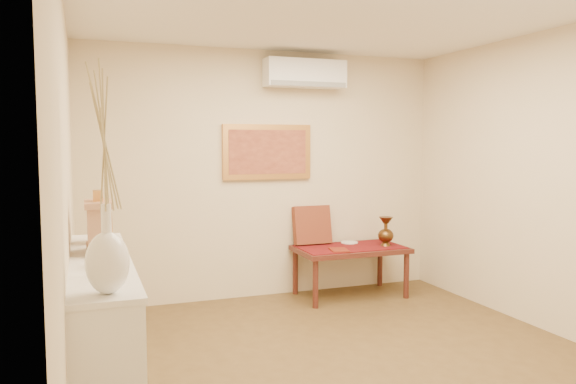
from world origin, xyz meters
name	(u,v)px	position (x,y,z in m)	size (l,w,h in m)	color
floor	(360,371)	(0.00, 0.00, 0.00)	(4.50, 4.50, 0.00)	brown
ceiling	(364,1)	(0.00, 0.00, 2.70)	(4.50, 4.50, 0.00)	white
wall_back	(267,175)	(0.00, 2.25, 1.35)	(4.00, 0.02, 2.70)	beige
wall_left	(67,201)	(-2.00, 0.00, 1.35)	(0.02, 4.50, 2.70)	beige
wall_right	(572,184)	(2.00, 0.00, 1.35)	(0.02, 4.50, 2.70)	beige
white_vase	(105,180)	(-1.81, -0.87, 1.52)	(0.21, 0.21, 1.09)	white
candlestick	(106,257)	(-1.80, -0.46, 1.08)	(0.09, 0.09, 0.19)	silver
brass_urn_small	(102,249)	(-1.81, -0.20, 1.08)	(0.09, 0.09, 0.19)	brown
table_cloth	(350,247)	(0.85, 1.88, 0.55)	(1.14, 0.59, 0.01)	maroon
brass_urn_tall	(386,228)	(1.24, 1.79, 0.76)	(0.18, 0.18, 0.39)	brown
plate	(349,242)	(0.94, 2.08, 0.56)	(0.20, 0.20, 0.01)	white
menu	(339,250)	(0.63, 1.71, 0.56)	(0.18, 0.25, 0.01)	maroon
cushion	(312,225)	(0.51, 2.17, 0.77)	(0.43, 0.10, 0.43)	#5A1215
display_ledge	(102,335)	(-1.82, 0.00, 0.49)	(0.37, 2.02, 0.98)	white
mantel_clock	(99,226)	(-1.82, 0.22, 1.15)	(0.17, 0.36, 0.41)	tan
wooden_chest	(99,226)	(-1.80, 0.61, 1.10)	(0.16, 0.21, 0.24)	tan
low_table	(350,253)	(0.85, 1.88, 0.48)	(1.20, 0.70, 0.55)	#4F2017
painting	(267,152)	(0.00, 2.22, 1.60)	(1.00, 0.06, 0.60)	#C3843E
ac_unit	(305,74)	(0.40, 2.12, 2.45)	(0.90, 0.25, 0.30)	white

